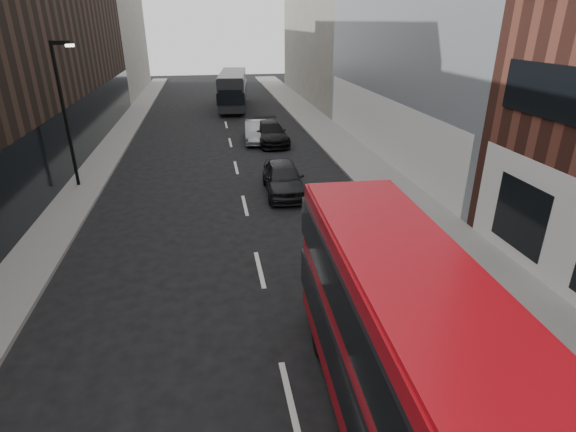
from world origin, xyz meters
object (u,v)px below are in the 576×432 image
street_lamp (65,106)px  grey_bus (233,89)px  car_b (256,132)px  red_bus (414,367)px  car_c (270,133)px  car_a (283,178)px

street_lamp → grey_bus: (9.37, 21.82, -2.36)m
street_lamp → grey_bus: street_lamp is taller
car_b → red_bus: bearing=-85.7°
grey_bus → car_b: grey_bus is taller
car_b → car_c: bearing=-29.3°
red_bus → car_c: size_ratio=2.03×
grey_bus → car_c: 14.58m
grey_bus → car_b: (0.70, -13.82, -1.10)m
street_lamp → car_b: 13.32m
car_b → street_lamp: bearing=-137.4°
grey_bus → car_a: bearing=-81.9°
street_lamp → car_c: size_ratio=1.38×
car_b → car_c: size_ratio=0.86×
street_lamp → car_b: size_ratio=1.61×
street_lamp → car_a: size_ratio=1.51×
car_a → street_lamp: bearing=167.5°
car_a → grey_bus: bearing=94.0°
red_bus → grey_bus: bearing=93.4°
red_bus → car_b: (-0.07, 25.80, -1.58)m
grey_bus → car_c: (1.65, -14.44, -1.08)m
car_a → car_b: car_a is taller
street_lamp → grey_bus: size_ratio=0.66×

